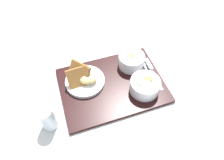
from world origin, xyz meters
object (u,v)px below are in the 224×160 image
Objects in this scene: bowl_soup at (131,60)px; spoon at (147,72)px; plate_main at (84,79)px; knife at (150,67)px; glass_water at (48,119)px; bowl_salad at (145,85)px.

spoon is at bearing 135.63° from bowl_soup.
plate_main reaches higher than spoon.
plate_main is at bearing -91.89° from knife.
glass_water reaches higher than plate_main.
bowl_soup is 0.24m from plate_main.
knife is 0.50m from glass_water.
bowl_soup is at bearing -165.31° from plate_main.
bowl_soup is (0.02, -0.15, 0.00)m from bowl_salad.
plate_main is 1.14× the size of spoon.
bowl_soup is at bearing -135.25° from spoon.
glass_water reaches higher than bowl_soup.
knife is (-0.31, -0.02, -0.02)m from plate_main.
bowl_soup is 1.06× the size of glass_water.
knife reaches higher than spoon.
bowl_soup is at bearing -120.55° from knife.
bowl_salad reaches higher than bowl_soup.
bowl_salad reaches higher than spoon.
bowl_salad is at bearing 97.52° from bowl_soup.
bowl_salad is at bearing -168.90° from glass_water.
knife is at bearing -175.89° from plate_main.
bowl_salad is 0.13m from knife.
plate_main is 0.31m from knife.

